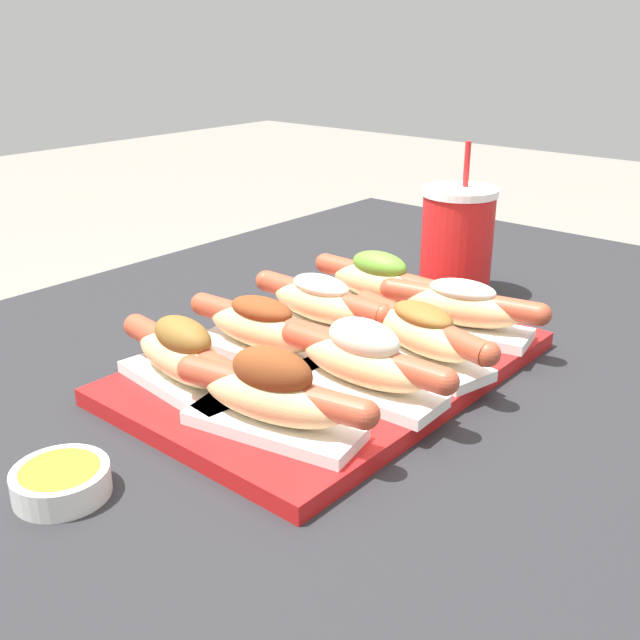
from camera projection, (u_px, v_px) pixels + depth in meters
name	position (u px, v px, depth m)	size (l,w,h in m)	color
patio_table	(349.00, 608.00, 1.00)	(1.35, 0.97, 0.75)	#232326
serving_tray	(334.00, 366.00, 0.82)	(0.45, 0.30, 0.02)	red
hot_dog_0	(273.00, 396.00, 0.65)	(0.09, 0.20, 0.08)	white
hot_dog_1	(363.00, 361.00, 0.72)	(0.07, 0.20, 0.08)	white
hot_dog_2	(422.00, 333.00, 0.79)	(0.09, 0.20, 0.07)	white
hot_dog_3	(461.00, 307.00, 0.86)	(0.09, 0.20, 0.07)	white
hot_dog_4	(184.00, 357.00, 0.73)	(0.08, 0.20, 0.08)	white
hot_dog_5	(262.00, 328.00, 0.81)	(0.07, 0.20, 0.07)	white
hot_dog_6	(320.00, 304.00, 0.88)	(0.06, 0.21, 0.07)	white
hot_dog_7	(379.00, 282.00, 0.94)	(0.06, 0.21, 0.07)	white
sauce_bowl	(61.00, 480.00, 0.60)	(0.08, 0.08, 0.02)	silver
drink_cup	(457.00, 242.00, 1.03)	(0.10, 0.10, 0.21)	red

